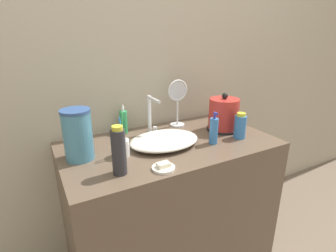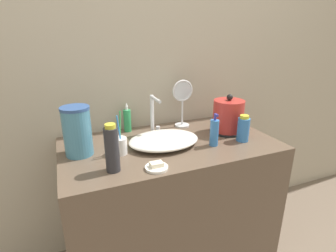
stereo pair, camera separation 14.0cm
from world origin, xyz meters
name	(u,v)px [view 1 (the left image)]	position (x,y,z in m)	size (l,w,h in m)	color
wall_back	(143,47)	(0.00, 0.66, 1.30)	(6.00, 0.04, 2.60)	#ADA38E
vanity_counter	(170,204)	(0.00, 0.32, 0.41)	(1.16, 0.64, 0.81)	brown
sink_basin	(164,140)	(-0.04, 0.30, 0.84)	(0.38, 0.29, 0.06)	silver
faucet	(151,114)	(-0.04, 0.48, 0.94)	(0.06, 0.14, 0.23)	silver
electric_kettle	(223,115)	(0.39, 0.34, 0.90)	(0.20, 0.20, 0.23)	black
toothbrush_cup	(122,147)	(-0.28, 0.29, 0.86)	(0.07, 0.07, 0.22)	silver
lotion_bottle	(214,131)	(0.20, 0.20, 0.88)	(0.05, 0.05, 0.18)	#3370B7
shampoo_bottle	(240,126)	(0.39, 0.19, 0.88)	(0.07, 0.07, 0.15)	#3370B7
mouthwash_bottle	(124,121)	(-0.17, 0.58, 0.88)	(0.04, 0.04, 0.18)	#2D9956
hand_cream_bottle	(119,151)	(-0.35, 0.13, 0.92)	(0.06, 0.06, 0.22)	#28282D
soap_dish	(163,167)	(-0.17, 0.07, 0.82)	(0.10, 0.10, 0.03)	silver
vanity_mirror	(178,100)	(0.18, 0.54, 0.98)	(0.14, 0.09, 0.30)	silver
water_pitcher	(78,135)	(-0.47, 0.36, 0.93)	(0.14, 0.14, 0.25)	teal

